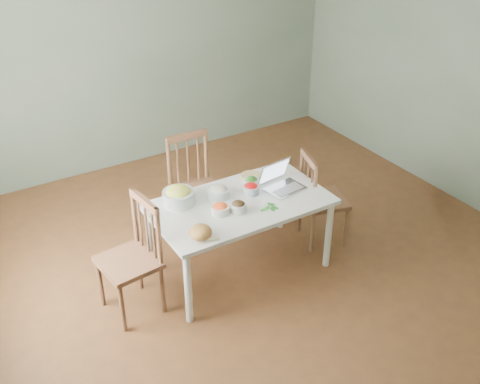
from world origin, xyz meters
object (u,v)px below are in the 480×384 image
bowl_squash (179,195)px  chair_right (324,198)px  chair_left (128,260)px  dining_table (240,236)px  laptop (286,178)px  chair_far (197,190)px  bread_boule (201,232)px

bowl_squash → chair_right: bearing=-10.6°
chair_left → bowl_squash: size_ratio=3.68×
dining_table → bowl_squash: bearing=151.2°
bowl_squash → laptop: bearing=-17.1°
chair_far → bread_boule: (-0.48, -0.99, 0.26)m
dining_table → laptop: (0.46, -0.03, 0.48)m
chair_left → bread_boule: 0.65m
chair_left → chair_right: size_ratio=1.08×
bread_boule → chair_right: bearing=11.2°
dining_table → bread_boule: bearing=-150.9°
laptop → chair_right: bearing=-5.6°
chair_right → bowl_squash: 1.46m
chair_far → laptop: 0.94m
bread_boule → laptop: size_ratio=0.53×
chair_left → bowl_squash: 0.70m
dining_table → laptop: laptop is taller
dining_table → laptop: size_ratio=4.58×
chair_far → bread_boule: bearing=-112.8°
dining_table → laptop: bearing=-3.5°
chair_left → dining_table: bearing=83.1°
laptop → bread_boule: bearing=-172.5°
chair_far → bowl_squash: 0.65m
bowl_squash → bread_boule: bearing=-98.5°
chair_right → laptop: (-0.48, -0.02, 0.37)m
chair_right → bread_boule: (-1.48, -0.29, 0.31)m
chair_right → dining_table: bearing=106.4°
dining_table → chair_far: chair_far is taller
bread_boule → laptop: bearing=15.4°
chair_far → bread_boule: 1.13m
bread_boule → bowl_squash: (0.08, 0.55, 0.02)m
chair_far → laptop: chair_far is taller
chair_far → chair_right: size_ratio=1.10×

